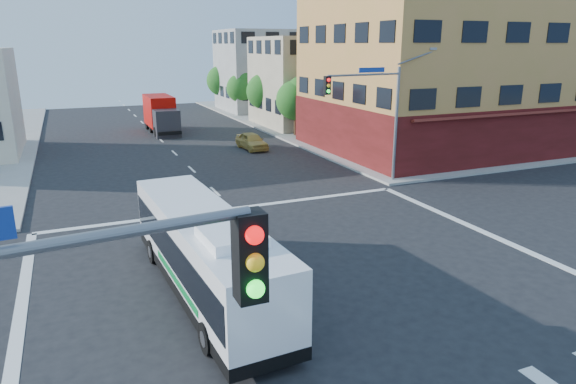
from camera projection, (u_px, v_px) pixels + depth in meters
name	position (u px, v px, depth m)	size (l,w,h in m)	color
ground	(312.00, 283.00, 18.41)	(120.00, 120.00, 0.00)	black
sidewalk_ne	(446.00, 114.00, 62.54)	(50.00, 50.00, 0.15)	#98968D
corner_building_ne	(439.00, 75.00, 40.66)	(18.10, 15.44, 14.00)	#C48346
building_east_near	(318.00, 82.00, 53.59)	(12.06, 10.06, 9.00)	#BBAD8F
building_east_far	(269.00, 71.00, 65.82)	(12.06, 10.06, 10.00)	#A6A6A1
signal_mast_ne	(374.00, 103.00, 29.84)	(7.91, 1.13, 8.07)	slate
street_tree_a	(297.00, 98.00, 46.58)	(3.60, 3.60, 5.53)	#3A2915
street_tree_b	(266.00, 89.00, 53.60)	(3.80, 3.80, 5.79)	#3A2915
street_tree_c	(242.00, 86.00, 60.74)	(3.40, 3.40, 5.29)	#3A2915
street_tree_d	(223.00, 79.00, 67.69)	(4.00, 4.00, 6.03)	#3A2915
transit_bus	(205.00, 251.00, 17.24)	(2.91, 10.89, 3.19)	black
box_truck	(161.00, 115.00, 49.45)	(2.32, 7.70, 3.46)	#2A292F
parked_car	(252.00, 141.00, 41.77)	(1.60, 3.97, 1.35)	#B59942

